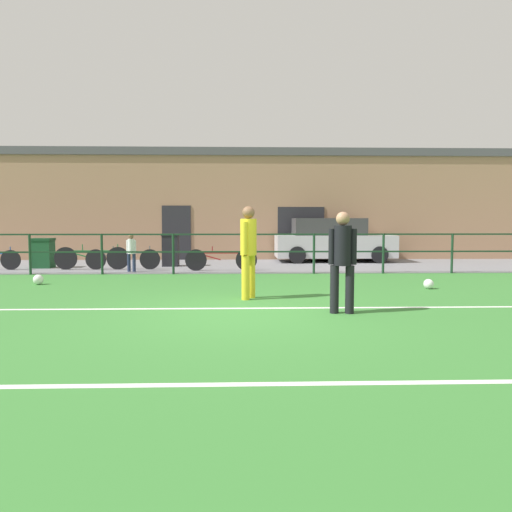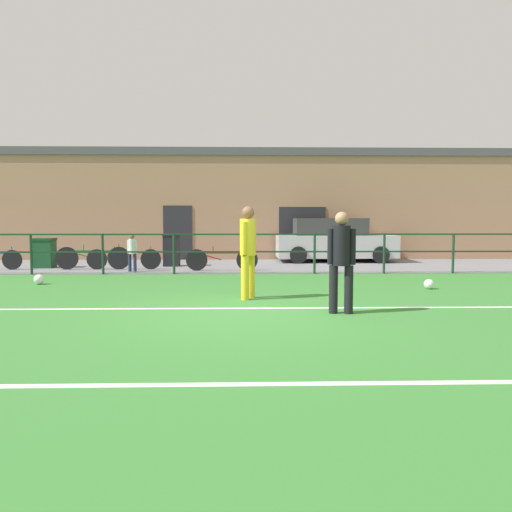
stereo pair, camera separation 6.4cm
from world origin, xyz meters
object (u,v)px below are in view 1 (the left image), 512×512
Objects in this scene: bicycle_parked_4 at (92,258)px; trash_bin_1 at (43,253)px; player_goalkeeper at (342,256)px; bicycle_parked_0 at (123,259)px; trash_bin_0 at (171,250)px; spectator_child at (131,250)px; bicycle_parked_2 at (221,259)px; player_striker at (248,246)px; parked_car_red at (333,241)px; soccer_ball_match at (38,280)px; soccer_ball_spare at (429,284)px.

trash_bin_1 is at bearing 160.30° from bicycle_parked_4.
bicycle_parked_0 is (-5.26, 7.20, -0.59)m from player_goalkeeper.
trash_bin_0 is at bearing 39.38° from bicycle_parked_0.
bicycle_parked_2 is (2.61, 0.23, -0.29)m from spectator_child.
player_striker reaches higher than trash_bin_0.
parked_car_red is 1.89× the size of bicycle_parked_0.
bicycle_parked_4 is (-0.94, 0.00, 0.03)m from bicycle_parked_0.
parked_car_red is at bearing -137.70° from spectator_child.
trash_bin_0 is (-3.95, 8.28, -0.37)m from player_goalkeeper.
player_striker is 9.01m from trash_bin_1.
bicycle_parked_0 is 3.06m from bicycle_parked_2.
player_goalkeeper is 1.75× the size of trash_bin_1.
player_goalkeeper is at bearing -71.71° from bicycle_parked_2.
parked_car_red is 8.42m from bicycle_parked_4.
bicycle_parked_4 is 1.84m from trash_bin_1.
trash_bin_0 reaches higher than bicycle_parked_4.
parked_car_red is (1.74, 9.98, -0.16)m from player_goalkeeper.
bicycle_parked_0 is at bearing 134.36° from player_goalkeeper.
player_goalkeeper is 0.92× the size of player_striker.
bicycle_parked_0 is (1.18, 3.38, 0.23)m from soccer_ball_match.
player_goalkeeper is 10.14m from parked_car_red.
spectator_child is (-4.85, 6.52, -0.29)m from player_goalkeeper.
bicycle_parked_4 is at bearing 180.00° from bicycle_parked_0.
trash_bin_1 reaches higher than bicycle_parked_4.
bicycle_parked_4 is (-6.21, 7.20, -0.56)m from player_goalkeeper.
parked_car_red reaches higher than bicycle_parked_0.
soccer_ball_match is at bearing 173.44° from soccer_ball_spare.
bicycle_parked_0 is (-7.78, 4.41, 0.24)m from soccer_ball_spare.
soccer_ball_match is 0.21× the size of spectator_child.
soccer_ball_match is at bearing -119.18° from trash_bin_0.
spectator_child is 0.52× the size of bicycle_parked_2.
player_striker reaches higher than parked_car_red.
bicycle_parked_4 reaches higher than soccer_ball_spare.
spectator_child is at bearing 59.34° from player_striker.
player_striker reaches higher than soccer_ball_spare.
bicycle_parked_2 reaches higher than bicycle_parked_0.
soccer_ball_match is 5.14m from bicycle_parked_2.
trash_bin_0 is (-5.69, -1.70, -0.21)m from parked_car_red.
soccer_ball_match is 3.40m from bicycle_parked_4.
soccer_ball_match is at bearing -94.00° from bicycle_parked_4.
player_striker reaches higher than trash_bin_1.
player_goalkeeper is 0.38× the size of parked_car_red.
trash_bin_1 is (-9.67, -2.16, -0.27)m from parked_car_red.
spectator_child reaches higher than bicycle_parked_2.
trash_bin_1 is (-7.93, 7.82, -0.44)m from player_goalkeeper.
bicycle_parked_0 is (-7.00, -2.78, -0.42)m from parked_car_red.
player_goalkeeper is 9.52m from bicycle_parked_4.
bicycle_parked_0 is at bearing 70.81° from soccer_ball_match.
bicycle_parked_0 is at bearing -158.34° from parked_car_red.
trash_bin_1 reaches higher than bicycle_parked_2.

